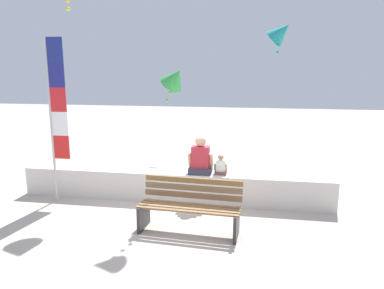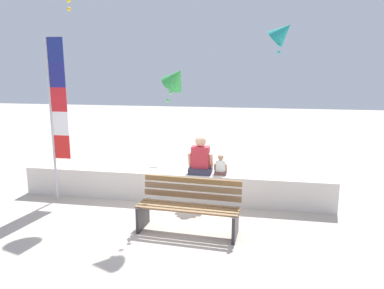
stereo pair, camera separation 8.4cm
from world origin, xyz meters
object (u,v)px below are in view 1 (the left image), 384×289
at_px(person_child, 221,167).
at_px(flag_banner, 55,109).
at_px(kite_teal, 281,32).
at_px(park_bench, 190,207).
at_px(person_adult, 200,159).
at_px(kite_green, 175,78).

height_order(person_child, flag_banner, flag_banner).
relative_size(person_child, kite_teal, 0.42).
distance_m(person_child, kite_teal, 4.57).
xyz_separation_m(person_child, flag_banner, (-3.30, -0.47, 1.18)).
distance_m(park_bench, person_adult, 1.52).
distance_m(park_bench, kite_teal, 5.97).
bearing_deg(kite_green, person_child, -51.93).
relative_size(person_child, flag_banner, 0.12).
bearing_deg(flag_banner, kite_teal, 39.27).
bearing_deg(person_adult, kite_green, 117.89).
bearing_deg(kite_teal, park_bench, -109.47).
bearing_deg(kite_teal, flag_banner, -140.73).
distance_m(flag_banner, kite_green, 2.98).
xyz_separation_m(person_adult, flag_banner, (-2.88, -0.47, 1.03)).
height_order(park_bench, flag_banner, flag_banner).
xyz_separation_m(person_adult, kite_teal, (1.70, 3.27, 2.78)).
bearing_deg(person_child, park_bench, -105.07).
distance_m(flag_banner, kite_teal, 6.16).
height_order(park_bench, person_child, person_child).
distance_m(person_child, flag_banner, 3.53).
height_order(flag_banner, kite_teal, kite_teal).
xyz_separation_m(person_child, kite_teal, (1.28, 3.27, 2.92)).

